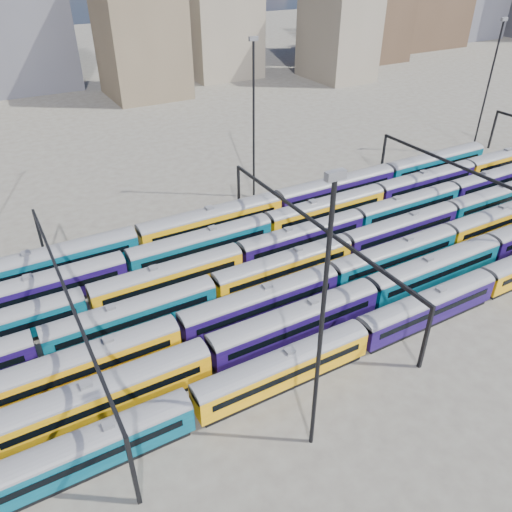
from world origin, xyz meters
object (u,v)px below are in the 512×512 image
rake_0 (361,333)px  rake_2 (82,362)px  rake_1 (295,320)px  mast_2 (322,319)px

rake_0 → rake_2: 28.48m
rake_1 → mast_2: mast_2 is taller
rake_1 → mast_2: bearing=-117.0°
rake_1 → mast_2: size_ratio=5.68×
rake_1 → rake_2: rake_1 is taller
rake_1 → rake_2: (-21.67, 5.00, -0.09)m
rake_0 → rake_1: 7.07m
rake_2 → rake_0: bearing=-20.6°
rake_2 → mast_2: 25.70m
mast_2 → rake_1: bearing=63.0°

